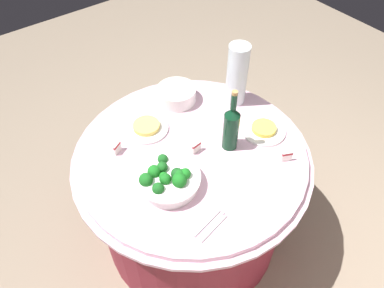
{
  "coord_description": "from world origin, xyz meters",
  "views": [
    {
      "loc": [
        0.72,
        0.94,
        2.07
      ],
      "look_at": [
        0.0,
        0.0,
        0.79
      ],
      "focal_mm": 34.86,
      "sensor_mm": 36.0,
      "label": 1
    }
  ],
  "objects_px": {
    "label_placard_mid": "(197,147)",
    "food_plate_noodles": "(147,127)",
    "decorative_fruit_vase": "(237,77)",
    "serving_tongs": "(212,225)",
    "label_placard_rear": "(287,156)",
    "broccoli_bowl": "(168,179)",
    "food_plate_fried_egg": "(264,130)",
    "wine_bottle": "(231,127)",
    "plate_stack": "(176,94)",
    "label_placard_front": "(117,148)"
  },
  "relations": [
    {
      "from": "food_plate_noodles",
      "to": "label_placard_rear",
      "type": "bearing_deg",
      "value": 125.46
    },
    {
      "from": "food_plate_noodles",
      "to": "label_placard_mid",
      "type": "height_order",
      "value": "label_placard_mid"
    },
    {
      "from": "label_placard_mid",
      "to": "label_placard_rear",
      "type": "xyz_separation_m",
      "value": [
        -0.3,
        0.3,
        0.0
      ]
    },
    {
      "from": "label_placard_mid",
      "to": "serving_tongs",
      "type": "bearing_deg",
      "value": 61.14
    },
    {
      "from": "label_placard_front",
      "to": "label_placard_rear",
      "type": "relative_size",
      "value": 1.0
    },
    {
      "from": "label_placard_front",
      "to": "label_placard_mid",
      "type": "xyz_separation_m",
      "value": [
        -0.3,
        0.22,
        0.0
      ]
    },
    {
      "from": "food_plate_fried_egg",
      "to": "wine_bottle",
      "type": "bearing_deg",
      "value": -8.54
    },
    {
      "from": "decorative_fruit_vase",
      "to": "label_placard_front",
      "type": "relative_size",
      "value": 6.18
    },
    {
      "from": "decorative_fruit_vase",
      "to": "plate_stack",
      "type": "bearing_deg",
      "value": -37.27
    },
    {
      "from": "wine_bottle",
      "to": "food_plate_noodles",
      "type": "distance_m",
      "value": 0.44
    },
    {
      "from": "food_plate_noodles",
      "to": "label_placard_mid",
      "type": "relative_size",
      "value": 4.0
    },
    {
      "from": "food_plate_fried_egg",
      "to": "label_placard_mid",
      "type": "relative_size",
      "value": 4.0
    },
    {
      "from": "serving_tongs",
      "to": "label_placard_front",
      "type": "distance_m",
      "value": 0.59
    },
    {
      "from": "broccoli_bowl",
      "to": "decorative_fruit_vase",
      "type": "xyz_separation_m",
      "value": [
        -0.61,
        -0.26,
        0.11
      ]
    },
    {
      "from": "plate_stack",
      "to": "food_plate_fried_egg",
      "type": "relative_size",
      "value": 0.95
    },
    {
      "from": "plate_stack",
      "to": "wine_bottle",
      "type": "distance_m",
      "value": 0.44
    },
    {
      "from": "wine_bottle",
      "to": "label_placard_rear",
      "type": "bearing_deg",
      "value": 122.59
    },
    {
      "from": "wine_bottle",
      "to": "decorative_fruit_vase",
      "type": "distance_m",
      "value": 0.34
    },
    {
      "from": "serving_tongs",
      "to": "label_placard_mid",
      "type": "xyz_separation_m",
      "value": [
        -0.19,
        -0.35,
        0.03
      ]
    },
    {
      "from": "broccoli_bowl",
      "to": "wine_bottle",
      "type": "relative_size",
      "value": 0.83
    },
    {
      "from": "serving_tongs",
      "to": "label_placard_front",
      "type": "bearing_deg",
      "value": -79.76
    },
    {
      "from": "label_placard_rear",
      "to": "plate_stack",
      "type": "bearing_deg",
      "value": -76.82
    },
    {
      "from": "plate_stack",
      "to": "food_plate_noodles",
      "type": "distance_m",
      "value": 0.27
    },
    {
      "from": "decorative_fruit_vase",
      "to": "label_placard_rear",
      "type": "bearing_deg",
      "value": 78.48
    },
    {
      "from": "serving_tongs",
      "to": "food_plate_fried_egg",
      "type": "bearing_deg",
      "value": -154.7
    },
    {
      "from": "plate_stack",
      "to": "label_placard_front",
      "type": "relative_size",
      "value": 3.82
    },
    {
      "from": "broccoli_bowl",
      "to": "food_plate_fried_egg",
      "type": "bearing_deg",
      "value": 178.77
    },
    {
      "from": "decorative_fruit_vase",
      "to": "serving_tongs",
      "type": "bearing_deg",
      "value": 41.73
    },
    {
      "from": "food_plate_noodles",
      "to": "label_placard_rear",
      "type": "relative_size",
      "value": 4.0
    },
    {
      "from": "food_plate_fried_egg",
      "to": "broccoli_bowl",
      "type": "bearing_deg",
      "value": -1.23
    },
    {
      "from": "food_plate_fried_egg",
      "to": "label_placard_mid",
      "type": "bearing_deg",
      "value": -15.1
    },
    {
      "from": "label_placard_rear",
      "to": "decorative_fruit_vase",
      "type": "bearing_deg",
      "value": -101.52
    },
    {
      "from": "decorative_fruit_vase",
      "to": "serving_tongs",
      "type": "xyz_separation_m",
      "value": [
        0.59,
        0.53,
        -0.15
      ]
    },
    {
      "from": "food_plate_noodles",
      "to": "label_placard_rear",
      "type": "xyz_separation_m",
      "value": [
        -0.41,
        0.57,
        0.02
      ]
    },
    {
      "from": "wine_bottle",
      "to": "label_placard_mid",
      "type": "distance_m",
      "value": 0.19
    },
    {
      "from": "label_placard_front",
      "to": "label_placard_rear",
      "type": "xyz_separation_m",
      "value": [
        -0.6,
        0.52,
        0.0
      ]
    },
    {
      "from": "label_placard_mid",
      "to": "food_plate_noodles",
      "type": "bearing_deg",
      "value": -68.56
    },
    {
      "from": "label_placard_front",
      "to": "food_plate_fried_egg",
      "type": "bearing_deg",
      "value": 153.82
    },
    {
      "from": "decorative_fruit_vase",
      "to": "label_placard_rear",
      "type": "height_order",
      "value": "decorative_fruit_vase"
    },
    {
      "from": "wine_bottle",
      "to": "decorative_fruit_vase",
      "type": "height_order",
      "value": "decorative_fruit_vase"
    },
    {
      "from": "wine_bottle",
      "to": "decorative_fruit_vase",
      "type": "xyz_separation_m",
      "value": [
        -0.24,
        -0.24,
        0.02
      ]
    },
    {
      "from": "label_placard_front",
      "to": "plate_stack",
      "type": "bearing_deg",
      "value": -162.63
    },
    {
      "from": "broccoli_bowl",
      "to": "food_plate_noodles",
      "type": "height_order",
      "value": "broccoli_bowl"
    },
    {
      "from": "plate_stack",
      "to": "food_plate_noodles",
      "type": "bearing_deg",
      "value": 19.86
    },
    {
      "from": "decorative_fruit_vase",
      "to": "label_placard_rear",
      "type": "distance_m",
      "value": 0.49
    },
    {
      "from": "serving_tongs",
      "to": "plate_stack",
      "type": "bearing_deg",
      "value": -115.3
    },
    {
      "from": "food_plate_fried_egg",
      "to": "label_placard_rear",
      "type": "height_order",
      "value": "label_placard_rear"
    },
    {
      "from": "wine_bottle",
      "to": "label_placard_front",
      "type": "distance_m",
      "value": 0.54
    },
    {
      "from": "broccoli_bowl",
      "to": "label_placard_rear",
      "type": "height_order",
      "value": "broccoli_bowl"
    },
    {
      "from": "label_placard_mid",
      "to": "label_placard_rear",
      "type": "bearing_deg",
      "value": 135.16
    }
  ]
}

